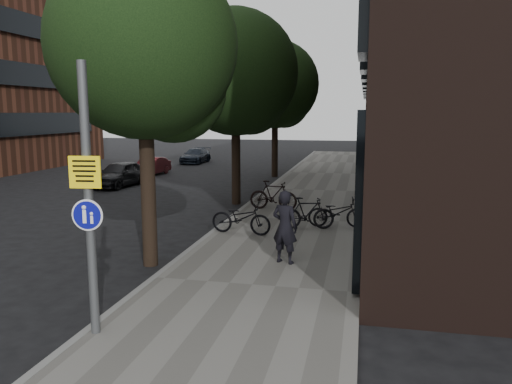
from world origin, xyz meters
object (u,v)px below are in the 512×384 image
(parked_bike_facade_near, at_px, (337,212))
(signpost, at_px, (89,201))
(pedestrian, at_px, (285,227))
(parked_car_near, at_px, (120,174))

(parked_bike_facade_near, bearing_deg, signpost, 151.02)
(signpost, height_order, pedestrian, signpost)
(pedestrian, bearing_deg, signpost, 79.35)
(signpost, height_order, parked_car_near, signpost)
(parked_bike_facade_near, height_order, parked_car_near, parked_car_near)
(pedestrian, distance_m, parked_car_near, 15.41)
(pedestrian, xyz_separation_m, parked_car_near, (-10.28, 11.47, -0.38))
(pedestrian, distance_m, parked_bike_facade_near, 4.27)
(pedestrian, relative_size, parked_bike_facade_near, 0.98)
(signpost, distance_m, parked_bike_facade_near, 9.49)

